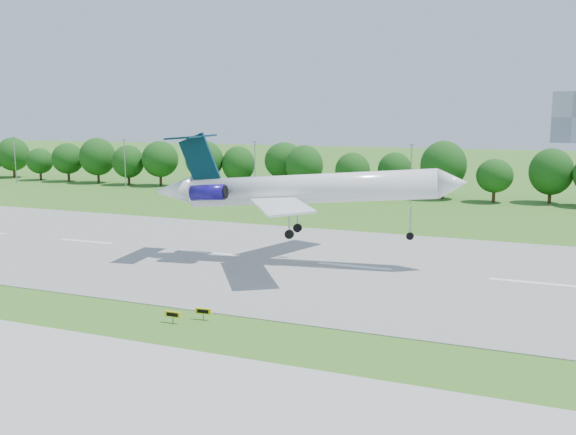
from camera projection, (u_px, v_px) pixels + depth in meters
The scene contains 9 objects.
ground at pixel (81, 305), 61.76m from camera, with size 600.00×600.00×0.00m, color #2F661A.
runway at pixel (209, 253), 84.59m from camera, with size 400.00×45.00×0.08m, color gray.
tree_line at pixel (354, 168), 144.81m from camera, with size 288.40×8.40×10.40m.
light_poles at pixel (329, 170), 136.59m from camera, with size 175.90×0.25×12.19m.
airliner at pixel (294, 188), 78.25m from camera, with size 38.78×27.91×12.58m.
taxi_sign_centre at pixel (203, 311), 57.22m from camera, with size 1.51×0.31×1.06m.
taxi_sign_right at pixel (173, 315), 56.30m from camera, with size 1.51×0.24×1.06m.
service_vehicle_a at pixel (173, 191), 147.42m from camera, with size 1.20×3.45×1.14m, color white.
service_vehicle_b at pixel (236, 197), 137.44m from camera, with size 1.45×3.61×1.23m, color silver.
Camera 1 is at (41.05, -47.61, 18.23)m, focal length 40.00 mm.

